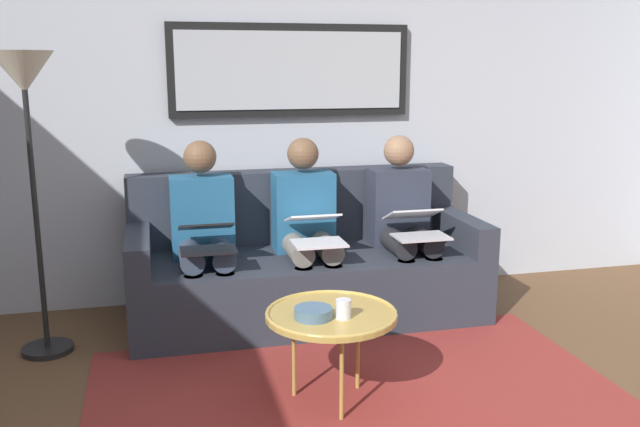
% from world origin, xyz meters
% --- Properties ---
extents(wall_rear, '(6.00, 0.12, 2.60)m').
position_xyz_m(wall_rear, '(0.00, -2.60, 1.30)').
color(wall_rear, '#B7BCC6').
rests_on(wall_rear, ground_plane).
extents(area_rug, '(2.60, 1.80, 0.01)m').
position_xyz_m(area_rug, '(0.00, -0.85, 0.00)').
color(area_rug, maroon).
rests_on(area_rug, ground_plane).
extents(couch, '(2.20, 0.90, 0.90)m').
position_xyz_m(couch, '(0.00, -2.12, 0.31)').
color(couch, '#2D333D').
rests_on(couch, ground_plane).
extents(framed_mirror, '(1.61, 0.05, 0.60)m').
position_xyz_m(framed_mirror, '(0.00, -2.51, 1.55)').
color(framed_mirror, black).
extents(coffee_table, '(0.62, 0.62, 0.46)m').
position_xyz_m(coffee_table, '(0.14, -0.90, 0.44)').
color(coffee_table, tan).
rests_on(coffee_table, ground_plane).
extents(cup, '(0.07, 0.07, 0.09)m').
position_xyz_m(cup, '(0.11, -0.82, 0.50)').
color(cup, silver).
rests_on(cup, coffee_table).
extents(bowl, '(0.18, 0.18, 0.05)m').
position_xyz_m(bowl, '(0.24, -0.85, 0.48)').
color(bowl, slate).
rests_on(bowl, coffee_table).
extents(person_left, '(0.38, 0.58, 1.14)m').
position_xyz_m(person_left, '(-0.64, -2.05, 0.61)').
color(person_left, '#2D3342').
rests_on(person_left, couch).
extents(laptop_silver, '(0.33, 0.37, 0.16)m').
position_xyz_m(laptop_silver, '(-0.64, -1.82, 0.63)').
color(laptop_silver, silver).
extents(person_middle, '(0.38, 0.58, 1.14)m').
position_xyz_m(person_middle, '(0.00, -2.05, 0.61)').
color(person_middle, '#235B84').
rests_on(person_middle, couch).
extents(laptop_white, '(0.31, 0.39, 0.17)m').
position_xyz_m(laptop_white, '(0.00, -1.82, 0.63)').
color(laptop_white, white).
extents(person_right, '(0.38, 0.58, 1.14)m').
position_xyz_m(person_right, '(0.64, -2.05, 0.61)').
color(person_right, '#235B84').
rests_on(person_right, couch).
extents(laptop_black, '(0.31, 0.34, 0.15)m').
position_xyz_m(laptop_black, '(0.64, -1.81, 0.63)').
color(laptop_black, black).
extents(standing_lamp, '(0.32, 0.32, 1.66)m').
position_xyz_m(standing_lamp, '(1.55, -1.85, 1.37)').
color(standing_lamp, black).
rests_on(standing_lamp, ground_plane).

